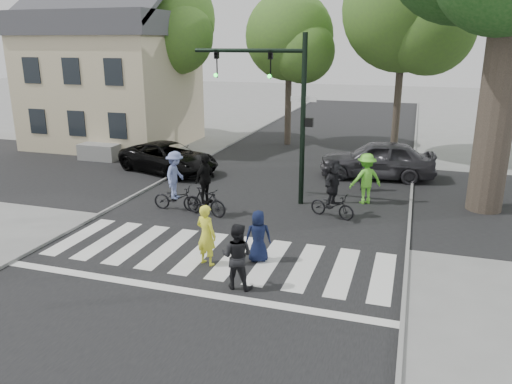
# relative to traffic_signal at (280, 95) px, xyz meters

# --- Properties ---
(ground) EXTENTS (120.00, 120.00, 0.00)m
(ground) POSITION_rel_traffic_signal_xyz_m (-0.35, -6.20, -3.90)
(ground) COLOR gray
(ground) RESTS_ON ground
(road_stem) EXTENTS (10.00, 70.00, 0.01)m
(road_stem) POSITION_rel_traffic_signal_xyz_m (-0.35, -1.20, -3.90)
(road_stem) COLOR black
(road_stem) RESTS_ON ground
(road_cross) EXTENTS (70.00, 10.00, 0.01)m
(road_cross) POSITION_rel_traffic_signal_xyz_m (-0.35, 1.80, -3.89)
(road_cross) COLOR black
(road_cross) RESTS_ON ground
(curb_left) EXTENTS (0.10, 70.00, 0.10)m
(curb_left) POSITION_rel_traffic_signal_xyz_m (-5.40, -1.20, -3.85)
(curb_left) COLOR gray
(curb_left) RESTS_ON ground
(curb_right) EXTENTS (0.10, 70.00, 0.10)m
(curb_right) POSITION_rel_traffic_signal_xyz_m (4.70, -1.20, -3.85)
(curb_right) COLOR gray
(curb_right) RESTS_ON ground
(crosswalk) EXTENTS (10.00, 3.85, 0.01)m
(crosswalk) POSITION_rel_traffic_signal_xyz_m (-0.35, -5.54, -3.89)
(crosswalk) COLOR silver
(crosswalk) RESTS_ON ground
(traffic_signal) EXTENTS (4.45, 0.29, 6.00)m
(traffic_signal) POSITION_rel_traffic_signal_xyz_m (0.00, 0.00, 0.00)
(traffic_signal) COLOR black
(traffic_signal) RESTS_ON ground
(bg_tree_0) EXTENTS (5.46, 5.20, 8.97)m
(bg_tree_0) POSITION_rel_traffic_signal_xyz_m (-14.09, 9.80, 2.24)
(bg_tree_0) COLOR brown
(bg_tree_0) RESTS_ON ground
(bg_tree_1) EXTENTS (6.09, 5.80, 9.80)m
(bg_tree_1) POSITION_rel_traffic_signal_xyz_m (-9.06, 9.28, 2.75)
(bg_tree_1) COLOR brown
(bg_tree_1) RESTS_ON ground
(bg_tree_2) EXTENTS (5.04, 4.80, 8.40)m
(bg_tree_2) POSITION_rel_traffic_signal_xyz_m (-2.11, 10.42, 1.88)
(bg_tree_2) COLOR brown
(bg_tree_2) RESTS_ON ground
(bg_tree_3) EXTENTS (6.30, 6.00, 10.20)m
(bg_tree_3) POSITION_rel_traffic_signal_xyz_m (3.95, 9.07, 3.04)
(bg_tree_3) COLOR brown
(bg_tree_3) RESTS_ON ground
(house) EXTENTS (8.40, 8.10, 8.82)m
(house) POSITION_rel_traffic_signal_xyz_m (-11.85, 7.78, -0.10)
(house) COLOR beige
(house) RESTS_ON ground
(pedestrian_woman) EXTENTS (0.70, 0.57, 1.66)m
(pedestrian_woman) POSITION_rel_traffic_signal_xyz_m (-0.38, -5.85, -3.07)
(pedestrian_woman) COLOR #F2F538
(pedestrian_woman) RESTS_ON ground
(pedestrian_child) EXTENTS (0.82, 0.68, 1.43)m
(pedestrian_child) POSITION_rel_traffic_signal_xyz_m (0.86, -5.23, -3.19)
(pedestrian_child) COLOR #0E1532
(pedestrian_child) RESTS_ON ground
(pedestrian_adult) EXTENTS (0.80, 0.62, 1.63)m
(pedestrian_adult) POSITION_rel_traffic_signal_xyz_m (0.83, -6.83, -3.08)
(pedestrian_adult) COLOR black
(pedestrian_adult) RESTS_ON ground
(cyclist_left) EXTENTS (1.69, 1.11, 2.11)m
(cyclist_left) POSITION_rel_traffic_signal_xyz_m (-3.16, -2.03, -2.99)
(cyclist_left) COLOR black
(cyclist_left) RESTS_ON ground
(cyclist_mid) EXTENTS (1.68, 1.05, 2.11)m
(cyclist_mid) POSITION_rel_traffic_signal_xyz_m (-1.95, -2.24, -3.03)
(cyclist_mid) COLOR black
(cyclist_mid) RESTS_ON ground
(cyclist_right) EXTENTS (1.68, 1.56, 2.02)m
(cyclist_right) POSITION_rel_traffic_signal_xyz_m (2.18, -1.13, -3.00)
(cyclist_right) COLOR black
(cyclist_right) RESTS_ON ground
(car_suv) EXTENTS (5.32, 3.71, 1.35)m
(car_suv) POSITION_rel_traffic_signal_xyz_m (-5.89, 2.71, -3.23)
(car_suv) COLOR black
(car_suv) RESTS_ON ground
(car_grey) EXTENTS (5.04, 2.46, 1.66)m
(car_grey) POSITION_rel_traffic_signal_xyz_m (3.16, 4.54, -3.07)
(car_grey) COLOR #3A383E
(car_grey) RESTS_ON ground
(bystander_hivis) EXTENTS (1.39, 1.22, 1.87)m
(bystander_hivis) POSITION_rel_traffic_signal_xyz_m (3.07, 0.77, -2.97)
(bystander_hivis) COLOR #6FE839
(bystander_hivis) RESTS_ON ground
(bystander_dark) EXTENTS (0.65, 0.51, 1.58)m
(bystander_dark) POSITION_rel_traffic_signal_xyz_m (2.89, 2.39, -3.11)
(bystander_dark) COLOR black
(bystander_dark) RESTS_ON ground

